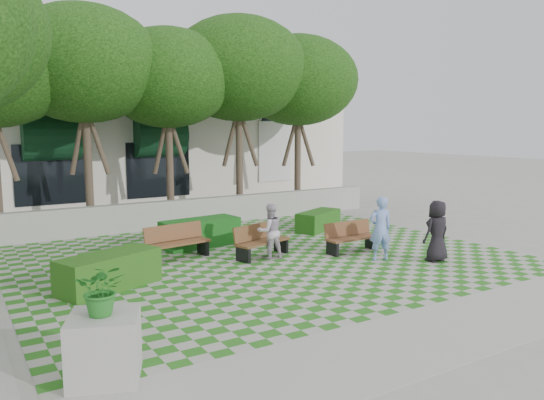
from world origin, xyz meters
TOP-DOWN VIEW (x-y plane):
  - ground at (0.00, 0.00)m, footprint 90.00×90.00m
  - lawn at (0.00, 1.00)m, footprint 12.00×12.00m
  - sidewalk_south at (0.00, -4.70)m, footprint 16.00×2.00m
  - retaining_wall at (0.00, 6.20)m, footprint 15.00×0.36m
  - bench_east at (2.30, 0.39)m, footprint 1.55×0.54m
  - bench_mid at (-0.02, 1.19)m, footprint 1.69×0.96m
  - bench_west at (-1.93, 2.15)m, footprint 1.70×0.77m
  - hedge_east at (3.33, 3.25)m, footprint 1.91×1.39m
  - hedge_midleft at (-0.85, 3.13)m, footprint 2.27×1.13m
  - hedge_west at (-4.06, 0.51)m, footprint 2.26×1.56m
  - planter_front at (-5.16, -3.46)m, footprint 1.15×1.15m
  - person_blue at (2.32, -0.68)m, footprint 0.68×0.55m
  - person_dark at (3.44, -1.50)m, footprint 0.75×0.49m
  - person_white at (0.08, 0.92)m, footprint 0.75×0.63m
  - tree_row at (-1.86, 5.95)m, footprint 17.70×13.40m
  - building at (0.93, 14.08)m, footprint 18.00×8.92m

SIDE VIEW (x-z plane):
  - ground at x=0.00m, z-range 0.00..0.00m
  - sidewalk_south at x=0.00m, z-range 0.00..0.01m
  - lawn at x=0.00m, z-range 0.01..0.01m
  - hedge_east at x=3.33m, z-range 0.00..0.62m
  - hedge_west at x=-4.06m, z-range 0.00..0.74m
  - hedge_midleft at x=-0.85m, z-range 0.00..0.76m
  - bench_east at x=2.30m, z-range -0.01..0.79m
  - bench_mid at x=-0.02m, z-range -0.02..0.83m
  - bench_west at x=-1.93m, z-range -0.02..0.84m
  - retaining_wall at x=0.00m, z-range 0.00..0.90m
  - planter_front at x=-5.16m, z-range -0.15..1.43m
  - person_white at x=0.08m, z-range 0.00..1.41m
  - person_dark at x=3.44m, z-range 0.00..1.53m
  - person_blue at x=2.32m, z-range 0.00..1.62m
  - building at x=0.93m, z-range -0.06..5.09m
  - tree_row at x=-1.86m, z-range 1.47..8.88m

